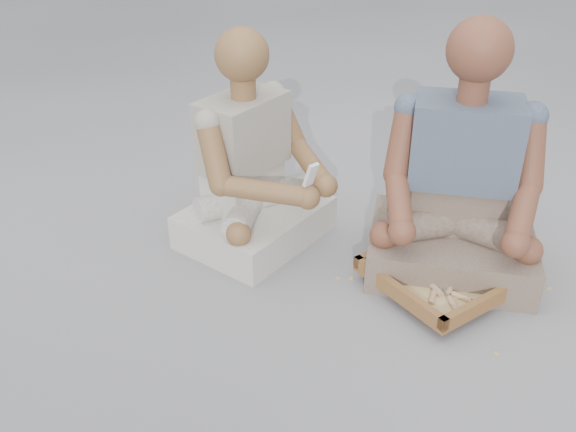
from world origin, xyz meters
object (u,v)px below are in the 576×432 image
Objects in this scene: tool_tray at (432,279)px; companion at (458,193)px; carved_panel at (458,249)px; craftsman at (253,174)px.

companion is at bearing 96.23° from tool_tray.
tool_tray is (0.02, -0.30, 0.04)m from carved_panel.
tool_tray is 0.63× the size of craftsman.
carved_panel is 1.07× the size of tool_tray.
companion reaches higher than craftsman.
craftsman reaches higher than tool_tray.
carved_panel is 0.62× the size of companion.
craftsman reaches higher than carved_panel.
craftsman is (-0.76, -0.09, 0.24)m from tool_tray.
carved_panel is 0.68× the size of craftsman.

